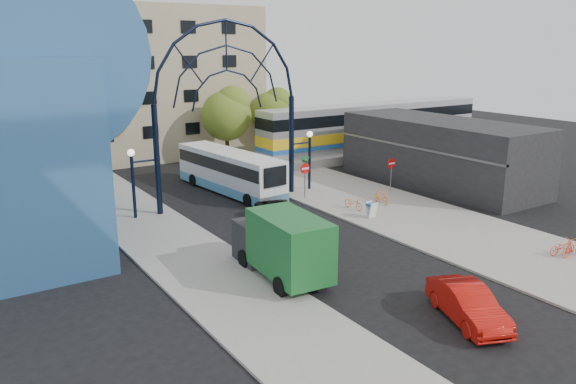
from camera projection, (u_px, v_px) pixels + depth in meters
ground at (366, 270)px, 26.96m from camera, size 120.00×120.00×0.00m
sidewalk_east at (422, 220)px, 34.42m from camera, size 8.00×56.00×0.12m
plaza_west at (190, 258)px, 28.34m from camera, size 5.00×50.00×0.12m
gateway_arch at (227, 76)px, 36.10m from camera, size 13.64×0.44×12.10m
stop_sign at (305, 172)px, 38.70m from camera, size 0.80×0.07×2.50m
do_not_enter_sign at (391, 167)px, 40.38m from camera, size 0.76×0.07×2.48m
street_name_sign at (305, 168)px, 39.36m from camera, size 0.70×0.70×2.80m
sandwich_board at (371, 208)px, 34.57m from camera, size 0.55×0.61×0.99m
commercial_block_east at (440, 152)px, 42.90m from camera, size 6.00×16.00×5.00m
apartment_block at (146, 82)px, 54.51m from camera, size 20.00×12.10×14.00m
train_platform at (373, 150)px, 55.26m from camera, size 32.00×5.00×0.80m
train_car at (374, 125)px, 54.62m from camera, size 25.10×3.05×4.20m
tree_north_a at (228, 113)px, 49.99m from camera, size 4.48×4.48×7.00m
tree_north_b at (101, 108)px, 47.75m from camera, size 5.12×5.12×8.00m
tree_north_c at (273, 110)px, 54.88m from camera, size 4.16×4.16×6.50m
city_bus at (230, 171)px, 40.84m from camera, size 3.43×11.12×3.01m
green_truck at (281, 244)px, 25.83m from camera, size 2.77×6.38×3.14m
black_suv at (281, 213)px, 33.73m from camera, size 3.21×5.09×1.31m
red_sedan at (468, 304)px, 21.80m from camera, size 3.00×4.62×1.44m
bike_near_a at (354, 203)px, 36.40m from camera, size 0.68×1.65×0.85m
bike_near_b at (381, 197)px, 37.66m from camera, size 0.61×1.63×0.96m
bike_far_a at (562, 247)px, 28.50m from camera, size 1.67×0.89×0.84m
bike_far_b at (573, 248)px, 28.21m from camera, size 1.57×0.63×0.92m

